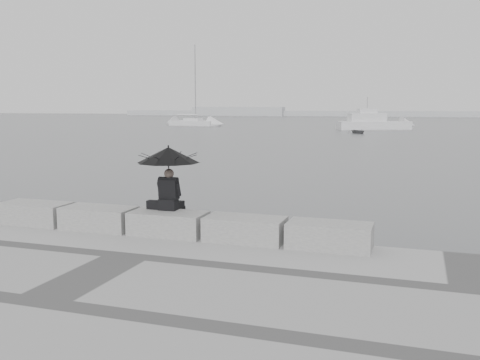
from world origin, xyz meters
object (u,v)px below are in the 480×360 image
(seated_person, at_px, (168,162))
(sailboat_left, at_px, (193,122))
(dinghy, at_px, (358,131))
(motor_cruiser, at_px, (374,123))

(seated_person, bearing_deg, sailboat_left, 110.37)
(seated_person, bearing_deg, dinghy, 89.12)
(sailboat_left, xyz_separation_m, dinghy, (28.04, -16.31, -0.27))
(seated_person, distance_m, sailboat_left, 75.93)
(sailboat_left, bearing_deg, dinghy, -18.71)
(seated_person, distance_m, motor_cruiser, 64.80)
(seated_person, relative_size, sailboat_left, 0.11)
(seated_person, bearing_deg, motor_cruiser, 88.06)
(dinghy, bearing_deg, seated_person, -115.37)
(seated_person, xyz_separation_m, motor_cruiser, (-0.82, 64.78, -1.15))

